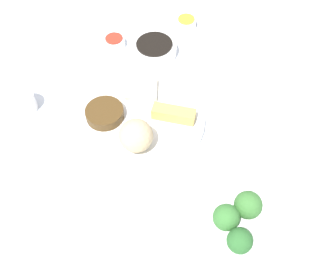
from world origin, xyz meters
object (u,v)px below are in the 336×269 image
(sauce_ramekin_sweet_and_sour, at_px, (114,43))
(teacup, at_px, (23,102))
(sauce_ramekin_hot_mustard, at_px, (186,23))
(broccoli_plate, at_px, (233,220))
(main_plate, at_px, (140,119))
(soy_sauce_bowl, at_px, (155,49))

(sauce_ramekin_sweet_and_sour, bearing_deg, teacup, -49.72)
(teacup, bearing_deg, sauce_ramekin_hot_mustard, 119.48)
(broccoli_plate, height_order, sauce_ramekin_sweet_and_sour, sauce_ramekin_sweet_and_sour)
(main_plate, bearing_deg, broccoli_plate, 29.63)
(soy_sauce_bowl, relative_size, sauce_ramekin_hot_mustard, 2.07)
(main_plate, distance_m, teacup, 0.27)
(sauce_ramekin_hot_mustard, bearing_deg, broccoli_plate, -0.82)
(sauce_ramekin_sweet_and_sour, bearing_deg, main_plate, 8.58)
(sauce_ramekin_hot_mustard, relative_size, sauce_ramekin_sweet_and_sour, 1.00)
(main_plate, relative_size, sauce_ramekin_hot_mustard, 5.39)
(soy_sauce_bowl, distance_m, sauce_ramekin_hot_mustard, 0.14)
(sauce_ramekin_hot_mustard, distance_m, teacup, 0.48)
(soy_sauce_bowl, bearing_deg, sauce_ramekin_sweet_and_sour, -114.05)
(soy_sauce_bowl, height_order, teacup, teacup)
(soy_sauce_bowl, bearing_deg, sauce_ramekin_hot_mustard, 133.99)
(broccoli_plate, relative_size, sauce_ramekin_hot_mustard, 4.21)
(main_plate, distance_m, soy_sauce_bowl, 0.23)
(soy_sauce_bowl, distance_m, teacup, 0.35)
(broccoli_plate, bearing_deg, soy_sauce_bowl, -169.39)
(main_plate, distance_m, sauce_ramekin_sweet_and_sour, 0.27)
(sauce_ramekin_hot_mustard, height_order, sauce_ramekin_sweet_and_sour, same)
(broccoli_plate, xyz_separation_m, sauce_ramekin_hot_mustard, (-0.58, 0.01, 0.00))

